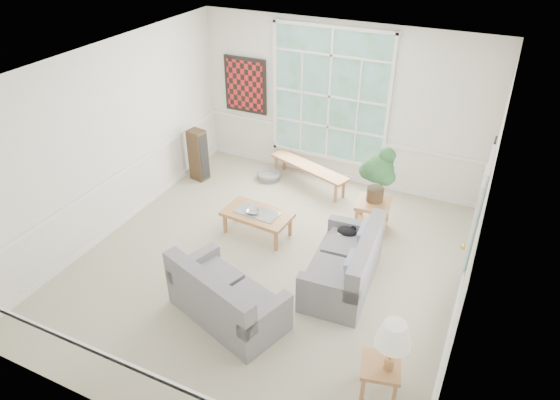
# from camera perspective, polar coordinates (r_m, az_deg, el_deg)

# --- Properties ---
(floor) EXTENTS (5.50, 6.00, 0.01)m
(floor) POSITION_cam_1_polar(r_m,az_deg,el_deg) (7.68, -1.32, -7.24)
(floor) COLOR #A69E88
(floor) RESTS_ON ground
(ceiling) EXTENTS (5.50, 6.00, 0.02)m
(ceiling) POSITION_cam_1_polar(r_m,az_deg,el_deg) (6.24, -1.67, 14.70)
(ceiling) COLOR white
(ceiling) RESTS_ON ground
(wall_back) EXTENTS (5.50, 0.02, 3.00)m
(wall_back) POSITION_cam_1_polar(r_m,az_deg,el_deg) (9.36, 6.90, 10.73)
(wall_back) COLOR silver
(wall_back) RESTS_ON ground
(wall_front) EXTENTS (5.50, 0.02, 3.00)m
(wall_front) POSITION_cam_1_polar(r_m,az_deg,el_deg) (4.88, -17.86, -13.33)
(wall_front) COLOR silver
(wall_front) RESTS_ON ground
(wall_left) EXTENTS (0.02, 6.00, 3.00)m
(wall_left) POSITION_cam_1_polar(r_m,az_deg,el_deg) (8.31, -18.81, 6.42)
(wall_left) COLOR silver
(wall_left) RESTS_ON ground
(wall_right) EXTENTS (0.02, 6.00, 3.00)m
(wall_right) POSITION_cam_1_polar(r_m,az_deg,el_deg) (6.28, 21.64, -2.84)
(wall_right) COLOR silver
(wall_right) RESTS_ON ground
(window_back) EXTENTS (2.30, 0.08, 2.40)m
(window_back) POSITION_cam_1_polar(r_m,az_deg,el_deg) (9.33, 5.70, 11.73)
(window_back) COLOR white
(window_back) RESTS_ON wall_back
(entry_door) EXTENTS (0.08, 0.90, 2.10)m
(entry_door) POSITION_cam_1_polar(r_m,az_deg,el_deg) (7.02, 21.16, -3.24)
(entry_door) COLOR white
(entry_door) RESTS_ON floor
(door_sidelight) EXTENTS (0.08, 0.26, 1.90)m
(door_sidelight) POSITION_cam_1_polar(r_m,az_deg,el_deg) (6.44, 20.65, -5.46)
(door_sidelight) COLOR white
(door_sidelight) RESTS_ON wall_right
(wall_art) EXTENTS (0.90, 0.06, 1.10)m
(wall_art) POSITION_cam_1_polar(r_m,az_deg,el_deg) (10.02, -4.00, 12.94)
(wall_art) COLOR maroon
(wall_art) RESTS_ON wall_back
(wall_frame_near) EXTENTS (0.04, 0.26, 0.32)m
(wall_frame_near) POSITION_cam_1_polar(r_m,az_deg,el_deg) (7.79, 22.89, 4.24)
(wall_frame_near) COLOR black
(wall_frame_near) RESTS_ON wall_right
(wall_frame_far) EXTENTS (0.04, 0.26, 0.32)m
(wall_frame_far) POSITION_cam_1_polar(r_m,az_deg,el_deg) (8.16, 23.15, 5.40)
(wall_frame_far) COLOR black
(wall_frame_far) RESTS_ON wall_right
(loveseat_right) EXTENTS (0.94, 1.66, 0.87)m
(loveseat_right) POSITION_cam_1_polar(r_m,az_deg,el_deg) (7.11, 7.18, -6.72)
(loveseat_right) COLOR slate
(loveseat_right) RESTS_ON floor
(loveseat_front) EXTENTS (1.76, 1.28, 0.85)m
(loveseat_front) POSITION_cam_1_polar(r_m,az_deg,el_deg) (6.61, -6.01, -10.29)
(loveseat_front) COLOR slate
(loveseat_front) RESTS_ON floor
(coffee_table) EXTENTS (1.15, 0.69, 0.41)m
(coffee_table) POSITION_cam_1_polar(r_m,az_deg,el_deg) (8.18, -2.59, -2.67)
(coffee_table) COLOR #A76F41
(coffee_table) RESTS_ON floor
(pewter_bowl) EXTENTS (0.30, 0.30, 0.07)m
(pewter_bowl) POSITION_cam_1_polar(r_m,az_deg,el_deg) (8.05, -3.07, -1.28)
(pewter_bowl) COLOR #96969B
(pewter_bowl) RESTS_ON coffee_table
(window_bench) EXTENTS (1.74, 0.90, 0.40)m
(window_bench) POSITION_cam_1_polar(r_m,az_deg,el_deg) (9.57, 3.28, 2.83)
(window_bench) COLOR #A76F41
(window_bench) RESTS_ON floor
(end_table) EXTENTS (0.60, 0.60, 0.54)m
(end_table) POSITION_cam_1_polar(r_m,az_deg,el_deg) (8.37, 10.48, -1.82)
(end_table) COLOR #A76F41
(end_table) RESTS_ON floor
(houseplant) EXTENTS (0.55, 0.55, 0.93)m
(houseplant) POSITION_cam_1_polar(r_m,az_deg,el_deg) (8.04, 11.06, 2.80)
(houseplant) COLOR #28582E
(houseplant) RESTS_ON end_table
(side_table) EXTENTS (0.51, 0.51, 0.44)m
(side_table) POSITION_cam_1_polar(r_m,az_deg,el_deg) (6.00, 11.27, -19.37)
(side_table) COLOR #A76F41
(side_table) RESTS_ON floor
(table_lamp) EXTENTS (0.45, 0.45, 0.67)m
(table_lamp) POSITION_cam_1_polar(r_m,az_deg,el_deg) (5.58, 12.66, -16.07)
(table_lamp) COLOR white
(table_lamp) RESTS_ON side_table
(pet_bed) EXTENTS (0.58, 0.58, 0.14)m
(pet_bed) POSITION_cam_1_polar(r_m,az_deg,el_deg) (9.82, -1.25, 2.80)
(pet_bed) COLOR slate
(pet_bed) RESTS_ON floor
(floor_speaker) EXTENTS (0.36, 0.31, 1.02)m
(floor_speaker) POSITION_cam_1_polar(r_m,az_deg,el_deg) (9.77, -9.34, 5.10)
(floor_speaker) COLOR #3E2C1A
(floor_speaker) RESTS_ON floor
(cat) EXTENTS (0.35, 0.30, 0.14)m
(cat) POSITION_cam_1_polar(r_m,az_deg,el_deg) (7.52, 7.66, -3.56)
(cat) COLOR black
(cat) RESTS_ON loveseat_right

